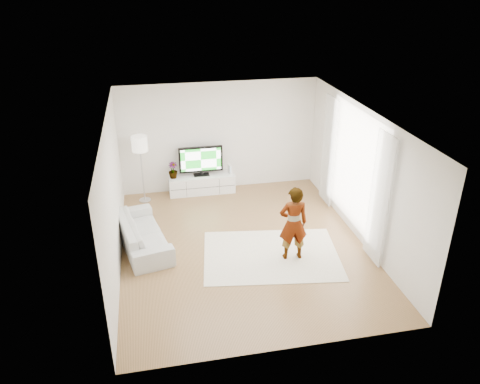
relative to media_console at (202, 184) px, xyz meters
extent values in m
plane|color=#A4794A|center=(0.51, -2.76, -0.24)|extent=(6.00, 6.00, 0.00)
plane|color=white|center=(0.51, -2.76, 2.56)|extent=(6.00, 6.00, 0.00)
cube|color=silver|center=(-1.99, -2.76, 1.16)|extent=(0.02, 6.00, 2.80)
cube|color=silver|center=(3.01, -2.76, 1.16)|extent=(0.02, 6.00, 2.80)
cube|color=silver|center=(0.51, 0.24, 1.16)|extent=(5.00, 0.02, 2.80)
cube|color=silver|center=(0.51, -5.76, 1.16)|extent=(5.00, 0.02, 2.80)
cube|color=white|center=(2.99, -2.46, 1.21)|extent=(0.01, 2.60, 2.50)
cube|color=white|center=(2.91, -3.76, 1.11)|extent=(0.04, 0.70, 2.60)
cube|color=white|center=(2.91, -1.16, 1.11)|extent=(0.04, 0.70, 2.60)
cube|color=white|center=(0.00, 0.00, 0.00)|extent=(1.68, 0.47, 0.47)
cube|color=black|center=(0.00, -0.24, 0.00)|extent=(1.63, 0.00, 0.01)
cube|color=black|center=(-0.42, -0.24, 0.00)|extent=(0.01, 0.00, 0.42)
cube|color=black|center=(0.42, -0.24, 0.00)|extent=(0.01, 0.00, 0.42)
cube|color=black|center=(0.00, 0.03, 0.25)|extent=(0.40, 0.22, 0.02)
cube|color=black|center=(0.00, 0.03, 0.30)|extent=(0.08, 0.05, 0.08)
cube|color=black|center=(0.00, 0.03, 0.67)|extent=(1.11, 0.06, 0.67)
cube|color=#168E1E|center=(0.00, 0.00, 0.67)|extent=(1.01, 0.01, 0.57)
cube|color=white|center=(0.74, 0.00, 0.35)|extent=(0.08, 0.18, 0.23)
cube|color=#4CB2FF|center=(0.74, -0.09, 0.37)|extent=(0.01, 0.00, 0.13)
imported|color=#3F7238|center=(-0.71, 0.00, 0.44)|extent=(0.30, 0.30, 0.42)
cube|color=white|center=(1.00, -3.22, -0.23)|extent=(2.96, 2.32, 0.01)
imported|color=#334772|center=(1.38, -3.37, 0.55)|extent=(0.59, 0.41, 1.55)
imported|color=silver|center=(-1.53, -2.31, 0.07)|extent=(1.24, 2.22, 0.61)
cylinder|color=silver|center=(-1.47, -0.18, -0.23)|extent=(0.29, 0.29, 0.02)
cylinder|color=silver|center=(-1.47, -0.18, 0.43)|extent=(0.04, 0.04, 1.30)
cylinder|color=white|center=(-1.47, -0.18, 1.27)|extent=(0.37, 0.37, 0.36)
camera|label=1|loc=(-1.21, -10.93, 5.04)|focal=35.00mm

